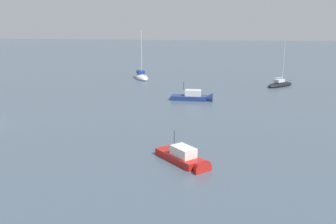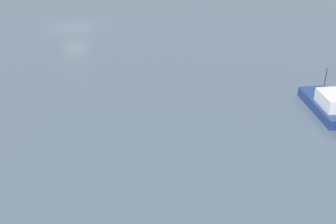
% 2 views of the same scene
% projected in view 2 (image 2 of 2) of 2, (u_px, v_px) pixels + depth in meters
% --- Properties ---
extents(ground_plane, '(500.00, 500.00, 0.00)m').
position_uv_depth(ground_plane, '(75.00, 27.00, 47.52)').
color(ground_plane, '#475666').
extents(motorboat_navy_far, '(2.00, 6.19, 3.46)m').
position_uv_depth(motorboat_navy_far, '(333.00, 113.00, 29.58)').
color(motorboat_navy_far, navy).
rests_on(motorboat_navy_far, ground_plane).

